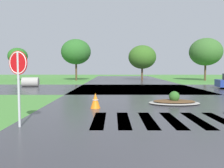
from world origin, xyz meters
name	(u,v)px	position (x,y,z in m)	size (l,w,h in m)	color
asphalt_roadway	(151,101)	(0.00, 10.00, 0.00)	(11.24, 80.00, 0.01)	#35353A
asphalt_cross_road	(137,89)	(0.00, 18.11, 0.00)	(90.00, 10.12, 0.01)	#35353A
crosswalk_stripes	(172,120)	(0.00, 4.99, 0.00)	(5.85, 2.91, 0.01)	white
stop_sign	(18,71)	(-5.22, 3.95, 1.83)	(0.71, 0.33, 2.47)	#B2B5BA
median_island	(174,101)	(1.07, 8.92, 0.14)	(2.70, 1.74, 0.68)	#9E9B93
drainage_pipe_stack	(30,82)	(-10.50, 20.19, 0.47)	(1.68, 1.10, 0.94)	#9E9B93
traffic_cone	(95,101)	(-3.02, 7.55, 0.36)	(0.47, 0.47, 0.74)	orange
background_treeline	(144,55)	(2.40, 32.11, 3.80)	(47.77, 5.69, 6.22)	#4C3823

